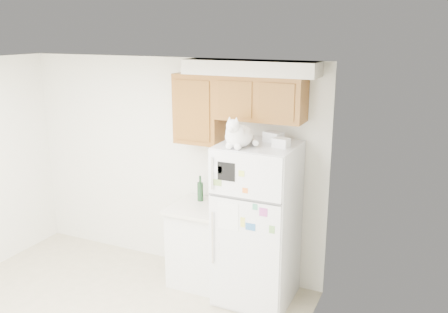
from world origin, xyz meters
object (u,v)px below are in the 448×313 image
Objects in this scene: base_counter at (201,244)px; cat at (238,135)px; refrigerator at (257,224)px; bottle_green at (200,188)px; storage_box_back at (273,137)px; bottle_amber at (214,188)px; storage_box_front at (281,143)px.

cat reaches higher than base_counter.
base_counter is (-0.69, 0.07, -0.39)m from refrigerator.
refrigerator is 0.82m from bottle_green.
cat reaches higher than bottle_green.
refrigerator is at bearing -101.19° from storage_box_back.
storage_box_back is 0.54× the size of bottle_amber.
storage_box_back reaches higher than base_counter.
refrigerator is at bearing -6.09° from base_counter.
bottle_green is (-0.08, 0.14, 0.60)m from base_counter.
refrigerator reaches higher than bottle_green.
bottle_amber reaches higher than bottle_green.
storage_box_back is (0.23, 0.37, -0.07)m from cat.
bottle_amber reaches higher than base_counter.
storage_box_back is at bearing 136.53° from storage_box_front.
storage_box_back is 0.62× the size of bottle_green.
bottle_green is at bearing -174.64° from bottle_amber.
bottle_amber is at bearing 61.21° from base_counter.
refrigerator is 9.44× the size of storage_box_back.
storage_box_front is at bearing -34.96° from storage_box_back.
bottle_amber is at bearing 5.36° from bottle_green.
cat is at bearing -104.00° from storage_box_back.
storage_box_front is (0.38, 0.17, -0.08)m from cat.
storage_box_front is at bearing 24.78° from cat.
cat is 3.07× the size of storage_box_front.
bottle_green is (-0.86, 0.04, -0.68)m from storage_box_back.
storage_box_back reaches higher than storage_box_front.
storage_box_front is at bearing -5.85° from refrigerator.
bottle_amber is (-0.61, 0.23, 0.23)m from refrigerator.
storage_box_front reaches higher than refrigerator.
cat is at bearing -33.11° from bottle_green.
bottle_amber is at bearing 173.26° from storage_box_front.
refrigerator is 11.33× the size of storage_box_front.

